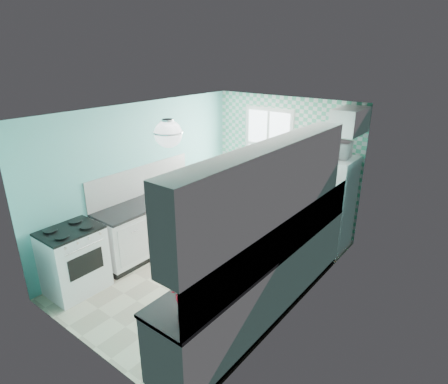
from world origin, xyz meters
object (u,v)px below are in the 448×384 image
Objects in this scene: ceiling_light at (168,134)px; stove at (74,259)px; fridge at (329,203)px; fruit_bowl at (208,289)px; sink at (301,224)px; microwave at (335,149)px; potted_plant at (186,295)px.

stove is (-1.20, -0.83, -1.82)m from ceiling_light.
fridge is 3.32m from fruit_bowl.
ceiling_light is 0.37× the size of stove.
ceiling_light is 3.22m from fridge.
microwave reaches higher than sink.
microwave is (0.00, 0.00, 0.96)m from fridge.
potted_plant is at bearing -40.43° from ceiling_light.
stove is at bearing -120.00° from fridge.
ceiling_light is 0.21× the size of fridge.
microwave is at bearing 97.30° from sink.
sink is 2.17× the size of fruit_bowl.
sink reaches higher than stove.
microwave is (1.11, 2.62, -0.55)m from ceiling_light.
microwave reaches higher than fruit_bowl.
ceiling_light reaches higher than fruit_bowl.
ceiling_light reaches higher than sink.
sink is (1.20, 1.39, -1.39)m from ceiling_light.
potted_plant is (1.20, -1.02, -1.24)m from ceiling_light.
fruit_bowl is at bearing -87.14° from sink.
sink is at bearing -81.83° from fridge.
microwave reaches higher than fridge.
fruit_bowl is at bearing 90.00° from potted_plant.
microwave reaches higher than stove.
fruit_bowl is at bearing -84.64° from fridge.
stove is at bearing -145.36° from ceiling_light.
fruit_bowl is (1.20, -0.70, -1.35)m from ceiling_light.
fridge is 5.69× the size of potted_plant.
fruit_bowl is at bearing -30.25° from ceiling_light.
sink is 2.42m from potted_plant.
fridge is 1.72× the size of stove.
ceiling_light is at bearing 149.75° from fruit_bowl.
ceiling_light is at bearing -127.92° from sink.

